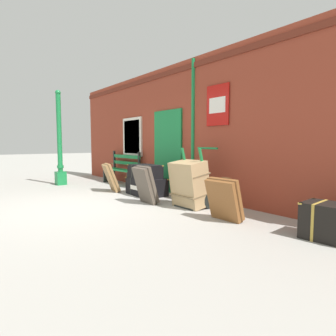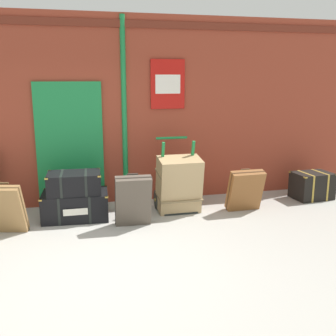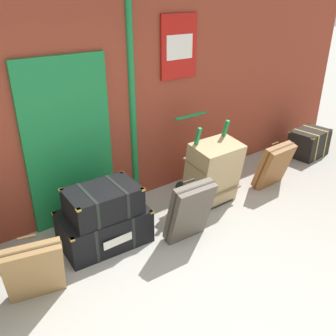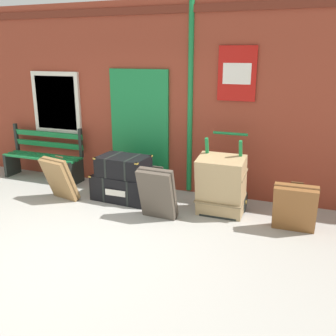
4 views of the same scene
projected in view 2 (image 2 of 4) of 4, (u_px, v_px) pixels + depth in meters
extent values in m
plane|color=#A3A099|center=(101.00, 265.00, 4.77)|extent=(60.00, 60.00, 0.00)
cube|color=brown|center=(85.00, 111.00, 6.88)|extent=(10.40, 0.30, 3.20)
cube|color=maroon|center=(82.00, 22.00, 6.41)|extent=(10.40, 0.03, 0.12)
cube|color=#197A3D|center=(70.00, 145.00, 6.77)|extent=(1.10, 0.05, 2.10)
cube|color=#0F4924|center=(70.00, 145.00, 6.76)|extent=(0.06, 0.02, 2.10)
cylinder|color=#197A3D|center=(124.00, 111.00, 6.88)|extent=(0.09, 0.09, 3.14)
cube|color=#B7140F|center=(168.00, 84.00, 6.94)|extent=(0.60, 0.02, 0.84)
cube|color=white|center=(168.00, 84.00, 6.92)|extent=(0.44, 0.01, 0.32)
cube|color=black|center=(76.00, 205.00, 6.32)|extent=(1.04, 0.71, 0.42)
cube|color=black|center=(61.00, 206.00, 6.28)|extent=(0.08, 0.65, 0.43)
cube|color=black|center=(90.00, 204.00, 6.35)|extent=(0.08, 0.65, 0.43)
cube|color=#B79338|center=(40.00, 200.00, 5.90)|extent=(0.05, 0.05, 0.02)
cube|color=#B79338|center=(107.00, 197.00, 6.06)|extent=(0.05, 0.05, 0.02)
cube|color=#B79338|center=(45.00, 189.00, 6.48)|extent=(0.05, 0.05, 0.02)
cube|color=#B79338|center=(106.00, 187.00, 6.64)|extent=(0.05, 0.05, 0.02)
cube|color=silver|center=(75.00, 212.00, 5.99)|extent=(0.36, 0.01, 0.10)
cube|color=black|center=(74.00, 183.00, 6.20)|extent=(0.82, 0.58, 0.32)
cube|color=black|center=(62.00, 184.00, 6.17)|extent=(0.06, 0.55, 0.33)
cube|color=black|center=(86.00, 182.00, 6.23)|extent=(0.06, 0.55, 0.33)
cube|color=#B79338|center=(46.00, 179.00, 5.86)|extent=(0.05, 0.05, 0.02)
cube|color=#B79338|center=(99.00, 176.00, 6.00)|extent=(0.05, 0.05, 0.02)
cube|color=#B79338|center=(50.00, 171.00, 6.34)|extent=(0.05, 0.05, 0.02)
cube|color=#B79338|center=(98.00, 169.00, 6.48)|extent=(0.05, 0.05, 0.02)
cube|color=black|center=(179.00, 211.00, 6.63)|extent=(0.56, 0.28, 0.03)
cube|color=#197A3D|center=(161.00, 176.00, 6.64)|extent=(0.04, 0.35, 1.17)
cube|color=#197A3D|center=(191.00, 174.00, 6.75)|extent=(0.04, 0.35, 1.17)
cylinder|color=#197A3D|center=(172.00, 138.00, 6.87)|extent=(0.54, 0.04, 0.04)
cylinder|color=black|center=(157.00, 200.00, 6.77)|extent=(0.04, 0.32, 0.32)
cylinder|color=#B79338|center=(157.00, 200.00, 6.77)|extent=(0.07, 0.06, 0.06)
cylinder|color=black|center=(193.00, 197.00, 6.92)|extent=(0.04, 0.32, 0.32)
cylinder|color=#B79338|center=(193.00, 197.00, 6.92)|extent=(0.07, 0.06, 0.06)
cube|color=tan|center=(179.00, 184.00, 6.55)|extent=(0.68, 0.56, 0.94)
cube|color=olive|center=(179.00, 196.00, 6.59)|extent=(0.70, 0.46, 0.09)
cube|color=olive|center=(179.00, 173.00, 6.51)|extent=(0.70, 0.46, 0.09)
cube|color=brown|center=(245.00, 190.00, 6.62)|extent=(0.57, 0.37, 0.70)
cylinder|color=#4F3018|center=(245.00, 169.00, 6.57)|extent=(0.16, 0.03, 0.03)
cube|color=#482C16|center=(245.00, 190.00, 6.62)|extent=(0.58, 0.24, 0.67)
cube|color=#51473D|center=(133.00, 201.00, 5.92)|extent=(0.54, 0.39, 0.79)
cylinder|color=#302A24|center=(132.00, 174.00, 5.86)|extent=(0.16, 0.04, 0.03)
cube|color=#2C2721|center=(133.00, 201.00, 5.92)|extent=(0.54, 0.26, 0.77)
cube|color=olive|center=(5.00, 209.00, 5.62)|extent=(0.61, 0.50, 0.74)
cylinder|color=brown|center=(3.00, 183.00, 5.57)|extent=(0.16, 0.06, 0.03)
cube|color=brown|center=(5.00, 209.00, 5.62)|extent=(0.59, 0.40, 0.71)
cube|color=black|center=(312.00, 186.00, 7.34)|extent=(0.71, 0.53, 0.48)
cube|color=#B79338|center=(305.00, 186.00, 7.30)|extent=(0.07, 0.49, 0.49)
cube|color=#B79338|center=(319.00, 185.00, 7.39)|extent=(0.07, 0.49, 0.49)
cube|color=#B79338|center=(306.00, 178.00, 6.99)|extent=(0.05, 0.05, 0.02)
cube|color=#B79338|center=(336.00, 175.00, 7.18)|extent=(0.05, 0.05, 0.02)
cube|color=#B79338|center=(291.00, 172.00, 7.40)|extent=(0.05, 0.05, 0.02)
cube|color=#B79338|center=(320.00, 170.00, 7.59)|extent=(0.05, 0.05, 0.02)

